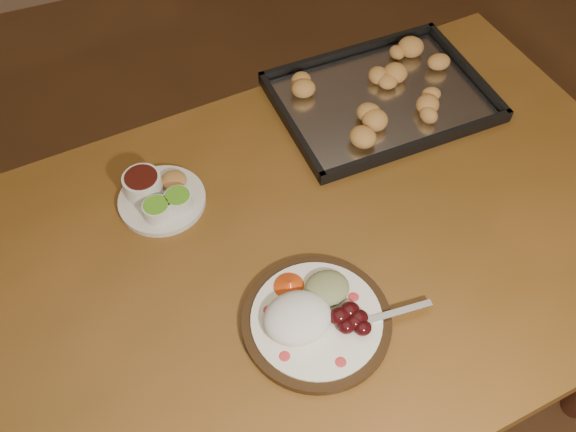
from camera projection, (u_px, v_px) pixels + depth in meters
name	position (u px, v px, depth m)	size (l,w,h in m)	color
ground	(251.00, 365.00, 1.88)	(4.00, 4.00, 0.00)	brown
dining_table	(301.00, 275.00, 1.31)	(1.58, 1.04, 0.75)	brown
dinner_plate	(314.00, 316.00, 1.12)	(0.33, 0.26, 0.06)	black
condiment_saucer	(158.00, 195.00, 1.28)	(0.18, 0.18, 0.06)	silver
baking_tray	(382.00, 96.00, 1.46)	(0.48, 0.36, 0.05)	black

